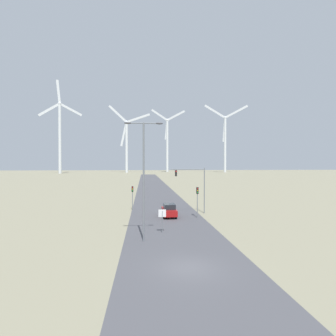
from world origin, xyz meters
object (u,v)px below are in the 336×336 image
object	(u,v)px
wind_turbine_far_left	(60,132)
traffic_light_post_near_left	(132,193)
car_approaching	(169,210)
wind_turbine_right	(225,139)
stop_sign_near	(162,216)
traffic_light_post_near_right	(197,195)
wind_turbine_left	(127,141)
traffic_light_mast_overhead	(193,181)
streetlamp	(144,168)
wind_turbine_center	(167,140)

from	to	relation	value
wind_turbine_far_left	traffic_light_post_near_left	bearing A→B (deg)	-69.51
car_approaching	wind_turbine_right	xyz separation A→B (m)	(68.87, 192.05, 29.29)
stop_sign_near	traffic_light_post_near_right	bearing A→B (deg)	54.32
wind_turbine_left	wind_turbine_right	world-z (taller)	wind_turbine_right
traffic_light_post_near_right	traffic_light_mast_overhead	distance (m)	3.54
traffic_light_post_near_left	traffic_light_mast_overhead	bearing A→B (deg)	-20.66
streetlamp	wind_turbine_center	size ratio (longest dim) A/B	0.19
traffic_light_mast_overhead	car_approaching	size ratio (longest dim) A/B	1.64
traffic_light_post_near_left	traffic_light_post_near_right	distance (m)	11.21
wind_turbine_center	wind_turbine_right	bearing A→B (deg)	-20.03
stop_sign_near	wind_turbine_right	distance (m)	214.34
wind_turbine_far_left	wind_turbine_center	world-z (taller)	wind_turbine_far_left
traffic_light_post_near_right	wind_turbine_far_left	xyz separation A→B (m)	(-72.85, 177.06, 29.72)
streetlamp	wind_turbine_left	distance (m)	204.81
stop_sign_near	wind_turbine_far_left	size ratio (longest dim) A/B	0.03
wind_turbine_left	wind_turbine_right	distance (m)	87.12
traffic_light_post_near_right	wind_turbine_right	world-z (taller)	wind_turbine_right
traffic_light_mast_overhead	wind_turbine_center	xyz separation A→B (m)	(14.83, 208.20, 24.86)
wind_turbine_left	wind_turbine_right	xyz separation A→B (m)	(87.07, 0.06, 2.81)
traffic_light_mast_overhead	wind_turbine_right	distance (m)	202.32
traffic_light_post_near_right	stop_sign_near	bearing A→B (deg)	-125.68
wind_turbine_far_left	wind_turbine_center	xyz separation A→B (m)	(87.70, 34.20, -3.06)
stop_sign_near	traffic_light_mast_overhead	world-z (taller)	traffic_light_mast_overhead
car_approaching	wind_turbine_left	size ratio (longest dim) A/B	0.07
wind_turbine_center	stop_sign_near	bearing A→B (deg)	-95.28
traffic_light_post_near_left	wind_turbine_center	xyz separation A→B (m)	(23.97, 204.76, 26.90)
stop_sign_near	wind_turbine_right	bearing A→B (deg)	70.64
traffic_light_mast_overhead	wind_turbine_center	distance (m)	210.21
traffic_light_post_near_right	traffic_light_mast_overhead	world-z (taller)	traffic_light_mast_overhead
traffic_light_post_near_right	wind_turbine_right	xyz separation A→B (m)	(65.06, 192.95, 27.15)
wind_turbine_right	streetlamp	bearing A→B (deg)	-109.60
wind_turbine_center	streetlamp	bearing A→B (deg)	-95.72
traffic_light_post_near_right	wind_turbine_left	world-z (taller)	wind_turbine_left
traffic_light_post_near_left	traffic_light_post_near_right	xyz separation A→B (m)	(9.13, -6.50, 0.25)
wind_turbine_right	wind_turbine_far_left	bearing A→B (deg)	-173.43
stop_sign_near	wind_turbine_right	size ratio (longest dim) A/B	0.04
traffic_light_post_near_right	wind_turbine_left	xyz separation A→B (m)	(-22.01, 192.89, 24.33)
stop_sign_near	wind_turbine_center	distance (m)	221.44
streetlamp	wind_turbine_center	distance (m)	223.89
car_approaching	wind_turbine_far_left	size ratio (longest dim) A/B	0.06
streetlamp	wind_turbine_far_left	distance (m)	200.22
wind_turbine_far_left	traffic_light_post_near_right	bearing A→B (deg)	-67.64
streetlamp	traffic_light_post_near_right	bearing A→B (deg)	54.72
wind_turbine_right	wind_turbine_left	bearing A→B (deg)	-179.96
wind_turbine_left	traffic_light_post_near_right	bearing A→B (deg)	-83.49
car_approaching	streetlamp	bearing A→B (deg)	-107.41
traffic_light_post_near_right	wind_turbine_right	bearing A→B (deg)	71.37
wind_turbine_right	traffic_light_post_near_right	bearing A→B (deg)	-108.63
stop_sign_near	wind_turbine_far_left	distance (m)	198.93
streetlamp	wind_turbine_right	distance (m)	217.07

